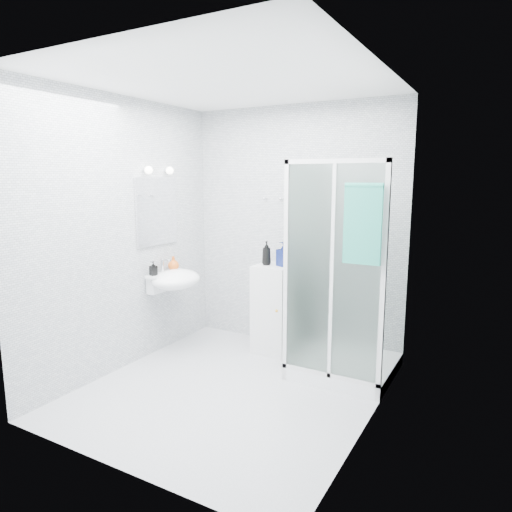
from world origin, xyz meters
The scene contains 12 objects.
room centered at (0.00, 0.00, 1.30)m, with size 2.40×2.60×2.60m.
shower_enclosure centered at (0.67, 0.77, 0.45)m, with size 0.90×0.95×2.00m.
wall_basin centered at (-0.99, 0.45, 0.80)m, with size 0.46×0.56×0.35m.
mirror centered at (-1.19, 0.45, 1.50)m, with size 0.02×0.60×0.70m, color white.
vanity_lights centered at (-1.14, 0.45, 1.92)m, with size 0.10×0.40×0.08m.
wall_hooks centered at (-0.25, 1.26, 1.62)m, with size 0.23×0.06×0.03m.
storage_cabinet centered at (-0.09, 1.00, 0.47)m, with size 0.41×0.42×0.94m.
hand_towel centered at (1.01, 0.36, 1.50)m, with size 0.30×0.04×0.65m.
shampoo_bottle_a centered at (-0.18, 0.98, 1.07)m, with size 0.10×0.10×0.25m, color black.
shampoo_bottle_b centered at (0.01, 1.02, 1.07)m, with size 0.12×0.12×0.26m, color #0D1952.
soap_dispenser_orange centered at (-1.10, 0.58, 0.94)m, with size 0.12×0.12×0.15m, color #CF5918.
soap_dispenser_black centered at (-1.11, 0.28, 0.94)m, with size 0.07×0.07×0.15m, color black.
Camera 1 is at (2.02, -3.18, 1.85)m, focal length 32.00 mm.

